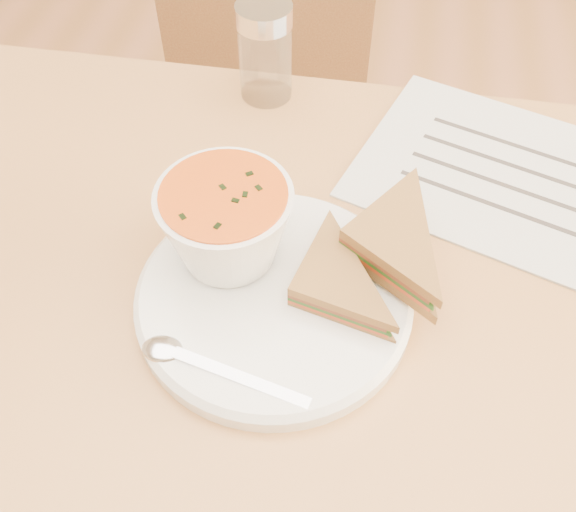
% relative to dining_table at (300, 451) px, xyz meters
% --- Properties ---
extents(dining_table, '(1.00, 0.70, 0.75)m').
position_rel_dining_table_xyz_m(dining_table, '(0.00, 0.00, 0.00)').
color(dining_table, olive).
rests_on(dining_table, floor).
extents(chair_far, '(0.46, 0.46, 0.85)m').
position_rel_dining_table_xyz_m(chair_far, '(-0.13, 0.50, 0.05)').
color(chair_far, brown).
rests_on(chair_far, floor).
extents(plate, '(0.33, 0.33, 0.02)m').
position_rel_dining_table_xyz_m(plate, '(-0.03, -0.01, 0.38)').
color(plate, white).
rests_on(plate, dining_table).
extents(soup_bowl, '(0.15, 0.15, 0.09)m').
position_rel_dining_table_xyz_m(soup_bowl, '(-0.08, 0.03, 0.43)').
color(soup_bowl, white).
rests_on(soup_bowl, plate).
extents(sandwich_half_a, '(0.12, 0.12, 0.03)m').
position_rel_dining_table_xyz_m(sandwich_half_a, '(-0.01, -0.02, 0.41)').
color(sandwich_half_a, olive).
rests_on(sandwich_half_a, plate).
extents(sandwich_half_b, '(0.16, 0.16, 0.04)m').
position_rel_dining_table_xyz_m(sandwich_half_b, '(0.02, 0.04, 0.42)').
color(sandwich_half_b, olive).
rests_on(sandwich_half_b, plate).
extents(spoon, '(0.19, 0.07, 0.01)m').
position_rel_dining_table_xyz_m(spoon, '(-0.06, -0.10, 0.40)').
color(spoon, silver).
rests_on(spoon, plate).
extents(paper_menu, '(0.40, 0.34, 0.00)m').
position_rel_dining_table_xyz_m(paper_menu, '(0.20, 0.20, 0.38)').
color(paper_menu, silver).
rests_on(paper_menu, dining_table).
extents(condiment_shaker, '(0.09, 0.09, 0.12)m').
position_rel_dining_table_xyz_m(condiment_shaker, '(-0.10, 0.31, 0.44)').
color(condiment_shaker, silver).
rests_on(condiment_shaker, dining_table).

